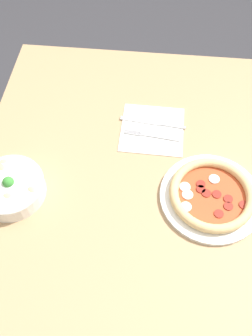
{
  "coord_description": "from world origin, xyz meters",
  "views": [
    {
      "loc": [
        -0.57,
        -0.06,
        1.68
      ],
      "look_at": [
        0.03,
        -0.0,
        0.77
      ],
      "focal_mm": 40.0,
      "sensor_mm": 36.0,
      "label": 1
    }
  ],
  "objects_px": {
    "pizza": "(211,195)",
    "fork": "(152,136)",
    "knife": "(156,123)",
    "bowl": "(10,187)"
  },
  "relations": [
    {
      "from": "pizza",
      "to": "knife",
      "type": "height_order",
      "value": "pizza"
    },
    {
      "from": "bowl",
      "to": "fork",
      "type": "distance_m",
      "value": 0.45
    },
    {
      "from": "bowl",
      "to": "knife",
      "type": "relative_size",
      "value": 0.91
    },
    {
      "from": "pizza",
      "to": "fork",
      "type": "xyz_separation_m",
      "value": [
        0.2,
        0.18,
        -0.01
      ]
    },
    {
      "from": "bowl",
      "to": "fork",
      "type": "bearing_deg",
      "value": -57.94
    },
    {
      "from": "bowl",
      "to": "knife",
      "type": "distance_m",
      "value": 0.49
    },
    {
      "from": "fork",
      "to": "knife",
      "type": "bearing_deg",
      "value": -91.44
    },
    {
      "from": "fork",
      "to": "knife",
      "type": "relative_size",
      "value": 0.84
    },
    {
      "from": "pizza",
      "to": "knife",
      "type": "distance_m",
      "value": 0.31
    },
    {
      "from": "bowl",
      "to": "fork",
      "type": "height_order",
      "value": "bowl"
    }
  ]
}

